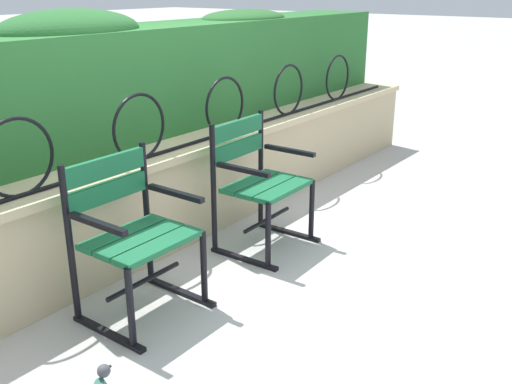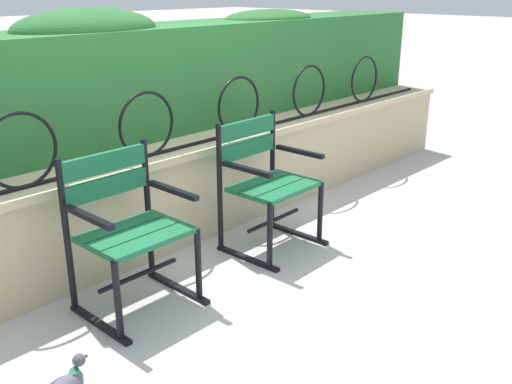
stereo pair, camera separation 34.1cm
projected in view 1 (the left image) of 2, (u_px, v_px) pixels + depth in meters
ground_plane at (276, 283)px, 3.52m from camera, size 60.00×60.00×0.00m
stone_wall at (160, 198)px, 3.94m from camera, size 6.78×0.41×0.66m
iron_arch_fence at (143, 131)px, 3.59m from camera, size 6.25×0.02×0.42m
hedge_row at (98, 81)px, 3.94m from camera, size 6.64×0.64×0.89m
park_chair_left at (131, 232)px, 3.08m from camera, size 0.57×0.52×0.87m
park_chair_right at (258, 180)px, 3.89m from camera, size 0.58×0.53×0.87m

